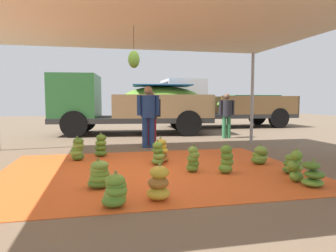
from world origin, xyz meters
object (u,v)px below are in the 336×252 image
(banana_bunch_7, at_px, (99,175))
(banana_bunch_8, at_px, (226,160))
(banana_bunch_9, at_px, (296,167))
(cargo_truck_far, at_px, (221,104))
(banana_bunch_3, at_px, (293,165))
(banana_bunch_4, at_px, (115,191))
(banana_bunch_11, at_px, (260,155))
(banana_bunch_0, at_px, (159,184))
(banana_bunch_6, at_px, (313,175))
(worker_0, at_px, (148,112))
(banana_bunch_10, at_px, (158,154))
(cargo_truck_main, at_px, (129,104))
(banana_bunch_5, at_px, (101,146))
(banana_bunch_1, at_px, (193,160))
(banana_bunch_2, at_px, (161,151))
(worker_1, at_px, (227,112))
(banana_bunch_12, at_px, (78,150))
(worker_2, at_px, (151,114))

(banana_bunch_7, height_order, banana_bunch_8, banana_bunch_8)
(banana_bunch_9, height_order, cargo_truck_far, cargo_truck_far)
(banana_bunch_3, xyz_separation_m, banana_bunch_9, (-0.27, -0.47, 0.07))
(banana_bunch_4, height_order, banana_bunch_11, banana_bunch_4)
(banana_bunch_0, bearing_deg, cargo_truck_far, 63.92)
(banana_bunch_4, distance_m, banana_bunch_11, 3.73)
(banana_bunch_4, height_order, banana_bunch_8, banana_bunch_8)
(banana_bunch_6, distance_m, worker_0, 5.07)
(worker_0, bearing_deg, banana_bunch_9, -66.65)
(banana_bunch_10, distance_m, cargo_truck_main, 6.43)
(banana_bunch_5, relative_size, worker_0, 0.32)
(banana_bunch_0, height_order, cargo_truck_far, cargo_truck_far)
(banana_bunch_1, bearing_deg, cargo_truck_far, 65.05)
(banana_bunch_9, bearing_deg, banana_bunch_0, -170.19)
(banana_bunch_2, bearing_deg, banana_bunch_3, -37.40)
(banana_bunch_1, height_order, banana_bunch_4, banana_bunch_1)
(banana_bunch_9, bearing_deg, worker_1, 77.78)
(banana_bunch_7, bearing_deg, banana_bunch_11, 17.67)
(banana_bunch_7, relative_size, banana_bunch_9, 0.82)
(banana_bunch_8, bearing_deg, banana_bunch_5, 135.53)
(worker_0, bearing_deg, banana_bunch_12, -139.40)
(cargo_truck_main, xyz_separation_m, worker_0, (0.22, -3.89, -0.21))
(banana_bunch_10, bearing_deg, banana_bunch_11, -10.38)
(banana_bunch_4, distance_m, banana_bunch_10, 2.60)
(banana_bunch_7, height_order, banana_bunch_12, banana_bunch_12)
(cargo_truck_far, bearing_deg, banana_bunch_12, -130.65)
(banana_bunch_3, xyz_separation_m, banana_bunch_8, (-1.16, 0.36, 0.07))
(banana_bunch_0, height_order, banana_bunch_11, banana_bunch_0)
(banana_bunch_7, distance_m, banana_bunch_9, 3.24)
(banana_bunch_3, height_order, banana_bunch_4, banana_bunch_4)
(banana_bunch_3, height_order, cargo_truck_far, cargo_truck_far)
(banana_bunch_1, height_order, banana_bunch_5, banana_bunch_5)
(banana_bunch_10, bearing_deg, worker_2, 83.81)
(banana_bunch_7, relative_size, banana_bunch_12, 0.84)
(banana_bunch_1, distance_m, banana_bunch_8, 0.63)
(banana_bunch_0, relative_size, banana_bunch_1, 0.93)
(banana_bunch_7, height_order, worker_2, worker_2)
(banana_bunch_12, bearing_deg, banana_bunch_10, -26.74)
(banana_bunch_7, relative_size, worker_2, 0.28)
(banana_bunch_6, xyz_separation_m, worker_0, (-1.94, 4.60, 0.85))
(banana_bunch_7, bearing_deg, cargo_truck_far, 58.69)
(banana_bunch_0, xyz_separation_m, banana_bunch_6, (2.50, 0.10, -0.03))
(cargo_truck_main, bearing_deg, worker_2, -83.81)
(banana_bunch_8, bearing_deg, cargo_truck_far, 68.55)
(cargo_truck_far, distance_m, worker_2, 7.21)
(banana_bunch_1, relative_size, banana_bunch_2, 0.96)
(banana_bunch_1, bearing_deg, banana_bunch_7, -158.54)
(banana_bunch_1, xyz_separation_m, banana_bunch_4, (-1.54, -1.62, -0.03))
(banana_bunch_6, xyz_separation_m, banana_bunch_8, (-0.98, 1.15, 0.06))
(banana_bunch_3, height_order, banana_bunch_10, banana_bunch_10)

